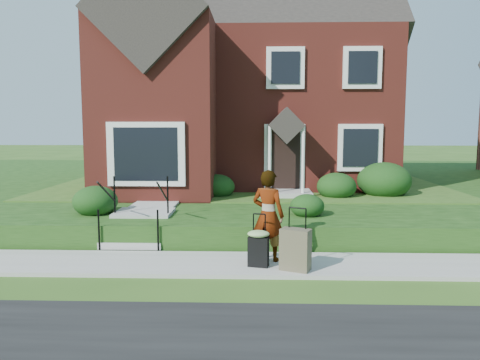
{
  "coord_description": "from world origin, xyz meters",
  "views": [
    {
      "loc": [
        0.26,
        -9.07,
        2.78
      ],
      "look_at": [
        -0.1,
        2.0,
        1.5
      ],
      "focal_mm": 35.0,
      "sensor_mm": 36.0,
      "label": 1
    }
  ],
  "objects_px": {
    "woman": "(268,215)",
    "suitcase_black": "(258,246)",
    "front_steps": "(140,223)",
    "suitcase_olive": "(295,249)"
  },
  "relations": [
    {
      "from": "front_steps",
      "to": "suitcase_black",
      "type": "relative_size",
      "value": 1.96
    },
    {
      "from": "woman",
      "to": "suitcase_olive",
      "type": "distance_m",
      "value": 0.98
    },
    {
      "from": "woman",
      "to": "suitcase_black",
      "type": "relative_size",
      "value": 1.78
    },
    {
      "from": "woman",
      "to": "suitcase_black",
      "type": "bearing_deg",
      "value": 91.13
    },
    {
      "from": "front_steps",
      "to": "woman",
      "type": "bearing_deg",
      "value": -28.56
    },
    {
      "from": "woman",
      "to": "suitcase_black",
      "type": "distance_m",
      "value": 0.71
    },
    {
      "from": "woman",
      "to": "suitcase_olive",
      "type": "bearing_deg",
      "value": 151.62
    },
    {
      "from": "woman",
      "to": "suitcase_olive",
      "type": "relative_size",
      "value": 1.55
    },
    {
      "from": "front_steps",
      "to": "suitcase_black",
      "type": "distance_m",
      "value": 3.52
    },
    {
      "from": "front_steps",
      "to": "suitcase_olive",
      "type": "relative_size",
      "value": 1.7
    }
  ]
}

